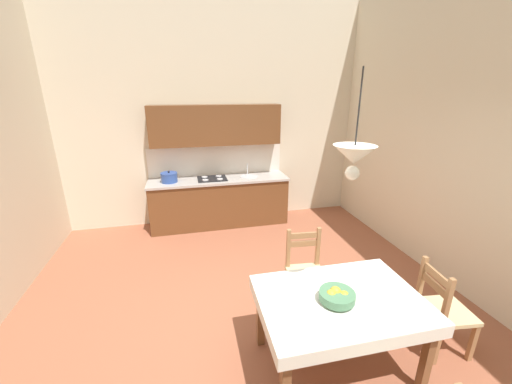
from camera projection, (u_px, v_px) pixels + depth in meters
name	position (u px, v px, depth m)	size (l,w,h in m)	color
ground_plane	(252.00, 329.00, 3.34)	(5.98, 6.71, 0.10)	#99563D
wall_back	(214.00, 115.00, 5.55)	(5.98, 0.12, 4.00)	beige
wall_right	(498.00, 133.00, 3.29)	(0.12, 6.71, 4.00)	beige
kitchen_cabinetry	(219.00, 180.00, 5.61)	(2.53, 0.63, 2.20)	brown
dining_table	(339.00, 309.00, 2.65)	(1.42, 1.00, 0.75)	brown
dining_chair_window_side	(442.00, 310.00, 2.91)	(0.47, 0.47, 0.93)	#D1BC89
dining_chair_kitchen_side	(306.00, 272.00, 3.52)	(0.46, 0.46, 0.93)	#D1BC89
fruit_bowl	(337.00, 296.00, 2.54)	(0.30, 0.30, 0.12)	#4C7F5B
pendant_lamp	(354.00, 156.00, 2.25)	(0.32, 0.32, 0.80)	black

